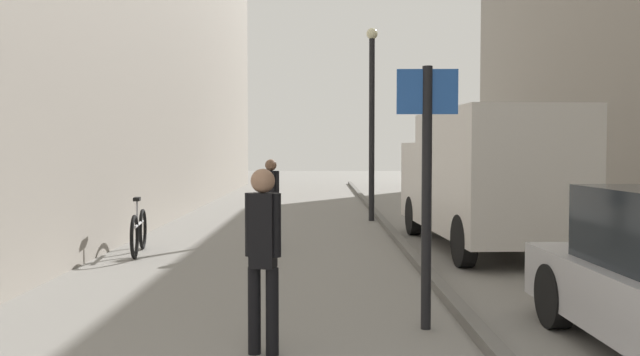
{
  "coord_description": "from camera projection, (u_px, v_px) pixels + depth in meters",
  "views": [
    {
      "loc": [
        0.07,
        -2.01,
        1.79
      ],
      "look_at": [
        0.05,
        12.16,
        1.17
      ],
      "focal_mm": 37.5,
      "sensor_mm": 36.0,
      "label": 1
    }
  ],
  "objects": [
    {
      "name": "pedestrian_main_foreground",
      "position": [
        272.0,
        197.0,
        12.0
      ],
      "size": [
        0.31,
        0.24,
        1.6
      ],
      "rotation": [
        0.0,
        0.0,
        -0.34
      ],
      "color": "gray",
      "rests_on": "ground_plane"
    },
    {
      "name": "lamp_post",
      "position": [
        373.0,
        111.0,
        16.49
      ],
      "size": [
        0.28,
        0.28,
        4.76
      ],
      "color": "black",
      "rests_on": "ground_plane"
    },
    {
      "name": "street_sign_post",
      "position": [
        428.0,
        174.0,
        6.57
      ],
      "size": [
        0.6,
        0.1,
        2.6
      ],
      "rotation": [
        0.0,
        0.0,
        3.13
      ],
      "color": "black",
      "rests_on": "ground_plane"
    },
    {
      "name": "kerb_strip",
      "position": [
        392.0,
        231.0,
        14.07
      ],
      "size": [
        0.16,
        40.0,
        0.12
      ],
      "primitive_type": "cube",
      "color": "#615F5B",
      "rests_on": "ground_plane"
    },
    {
      "name": "ground_plane",
      "position": [
        318.0,
        234.0,
        14.08
      ],
      "size": [
        80.0,
        80.0,
        0.0
      ],
      "primitive_type": "plane",
      "color": "gray"
    },
    {
      "name": "pedestrian_mid_block",
      "position": [
        264.0,
        248.0,
        5.77
      ],
      "size": [
        0.32,
        0.22,
        1.62
      ],
      "rotation": [
        0.0,
        0.0,
        -0.21
      ],
      "color": "black",
      "rests_on": "ground_plane"
    },
    {
      "name": "delivery_van",
      "position": [
        485.0,
        176.0,
        11.94
      ],
      "size": [
        2.25,
        5.53,
        2.44
      ],
      "rotation": [
        0.0,
        0.0,
        0.06
      ],
      "color": "silver",
      "rests_on": "ground_plane"
    },
    {
      "name": "bicycle_leaning",
      "position": [
        140.0,
        232.0,
        11.36
      ],
      "size": [
        0.3,
        1.76,
        0.98
      ],
      "rotation": [
        0.0,
        0.0,
        0.14
      ],
      "color": "black",
      "rests_on": "ground_plane"
    }
  ]
}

